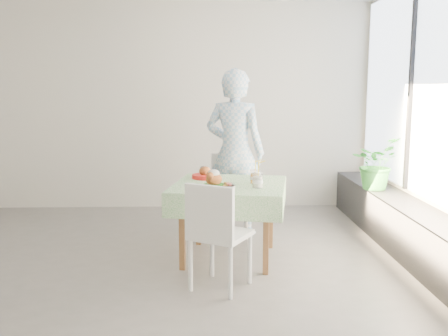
{
  "coord_description": "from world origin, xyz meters",
  "views": [
    {
      "loc": [
        0.79,
        -4.38,
        1.63
      ],
      "look_at": [
        0.95,
        0.35,
        0.88
      ],
      "focal_mm": 40.0,
      "sensor_mm": 36.0,
      "label": 1
    }
  ],
  "objects_px": {
    "chair_far": "(230,210)",
    "potted_plant": "(375,163)",
    "main_dish": "(216,182)",
    "diner": "(235,152)",
    "juice_cup_orange": "(255,177)",
    "chair_near": "(220,256)",
    "cafe_table": "(229,212)"
  },
  "relations": [
    {
      "from": "chair_far",
      "to": "potted_plant",
      "type": "height_order",
      "value": "potted_plant"
    },
    {
      "from": "main_dish",
      "to": "diner",
      "type": "bearing_deg",
      "value": 77.59
    },
    {
      "from": "diner",
      "to": "main_dish",
      "type": "relative_size",
      "value": 5.74
    },
    {
      "from": "chair_far",
      "to": "juice_cup_orange",
      "type": "distance_m",
      "value": 1.0
    },
    {
      "from": "diner",
      "to": "juice_cup_orange",
      "type": "xyz_separation_m",
      "value": [
        0.14,
        -0.87,
        -0.13
      ]
    },
    {
      "from": "chair_near",
      "to": "diner",
      "type": "bearing_deg",
      "value": 82.54
    },
    {
      "from": "cafe_table",
      "to": "chair_far",
      "type": "distance_m",
      "value": 0.85
    },
    {
      "from": "cafe_table",
      "to": "juice_cup_orange",
      "type": "xyz_separation_m",
      "value": [
        0.24,
        0.0,
        0.34
      ]
    },
    {
      "from": "cafe_table",
      "to": "chair_far",
      "type": "bearing_deg",
      "value": 87.04
    },
    {
      "from": "cafe_table",
      "to": "chair_near",
      "type": "bearing_deg",
      "value": -98.54
    },
    {
      "from": "juice_cup_orange",
      "to": "potted_plant",
      "type": "height_order",
      "value": "potted_plant"
    },
    {
      "from": "main_dish",
      "to": "potted_plant",
      "type": "xyz_separation_m",
      "value": [
        1.84,
        1.07,
        0.0
      ]
    },
    {
      "from": "chair_near",
      "to": "juice_cup_orange",
      "type": "height_order",
      "value": "juice_cup_orange"
    },
    {
      "from": "main_dish",
      "to": "juice_cup_orange",
      "type": "relative_size",
      "value": 1.24
    },
    {
      "from": "potted_plant",
      "to": "diner",
      "type": "bearing_deg",
      "value": -179.65
    },
    {
      "from": "cafe_table",
      "to": "potted_plant",
      "type": "bearing_deg",
      "value": 27.33
    },
    {
      "from": "potted_plant",
      "to": "chair_far",
      "type": "bearing_deg",
      "value": -178.13
    },
    {
      "from": "chair_far",
      "to": "chair_near",
      "type": "relative_size",
      "value": 1.01
    },
    {
      "from": "chair_near",
      "to": "main_dish",
      "type": "relative_size",
      "value": 2.77
    },
    {
      "from": "cafe_table",
      "to": "potted_plant",
      "type": "xyz_separation_m",
      "value": [
        1.71,
        0.88,
        0.34
      ]
    },
    {
      "from": "main_dish",
      "to": "chair_far",
      "type": "bearing_deg",
      "value": 80.16
    },
    {
      "from": "chair_near",
      "to": "chair_far",
      "type": "bearing_deg",
      "value": 84.39
    },
    {
      "from": "chair_near",
      "to": "diner",
      "type": "relative_size",
      "value": 0.48
    },
    {
      "from": "chair_far",
      "to": "potted_plant",
      "type": "relative_size",
      "value": 1.51
    },
    {
      "from": "chair_far",
      "to": "main_dish",
      "type": "xyz_separation_m",
      "value": [
        -0.18,
        -1.02,
        0.52
      ]
    },
    {
      "from": "juice_cup_orange",
      "to": "diner",
      "type": "bearing_deg",
      "value": 99.3
    },
    {
      "from": "main_dish",
      "to": "potted_plant",
      "type": "bearing_deg",
      "value": 30.17
    },
    {
      "from": "cafe_table",
      "to": "diner",
      "type": "bearing_deg",
      "value": 83.46
    },
    {
      "from": "potted_plant",
      "to": "juice_cup_orange",
      "type": "bearing_deg",
      "value": -148.99
    },
    {
      "from": "main_dish",
      "to": "juice_cup_orange",
      "type": "bearing_deg",
      "value": 26.78
    },
    {
      "from": "chair_far",
      "to": "juice_cup_orange",
      "type": "height_order",
      "value": "juice_cup_orange"
    },
    {
      "from": "chair_far",
      "to": "chair_near",
      "type": "distance_m",
      "value": 1.58
    }
  ]
}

